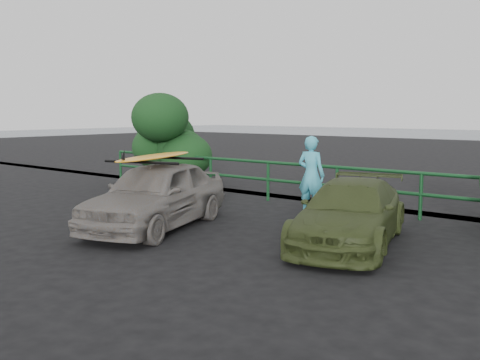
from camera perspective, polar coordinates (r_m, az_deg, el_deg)
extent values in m
plane|color=black|center=(9.60, -9.95, -6.60)|extent=(80.00, 80.00, 0.00)
imported|color=slate|center=(10.68, -8.94, -1.56)|extent=(2.67, 4.18, 1.33)
imported|color=#37431E|center=(9.43, 11.69, -3.48)|extent=(2.51, 4.07, 1.10)
imported|color=#45B7D0|center=(12.11, 7.59, 0.54)|extent=(0.67, 0.46, 1.76)
ellipsoid|color=orange|center=(10.59, -9.02, 2.49)|extent=(1.33, 2.70, 0.08)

